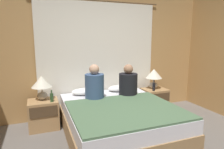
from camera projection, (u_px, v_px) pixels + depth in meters
wall_back at (98, 55)px, 4.13m from camera, size 4.83×0.06×2.50m
curtain_panel at (99, 60)px, 4.09m from camera, size 2.64×0.02×2.32m
bed at (118, 120)px, 3.29m from camera, size 1.68×1.99×0.52m
nightstand_left at (44, 114)px, 3.54m from camera, size 0.51×0.44×0.51m
nightstand_right at (154, 100)px, 4.34m from camera, size 0.51×0.44×0.51m
lamp_left at (42, 84)px, 3.50m from camera, size 0.35×0.35×0.43m
lamp_right at (154, 76)px, 4.30m from camera, size 0.35×0.35×0.43m
pillow_left at (85, 91)px, 3.84m from camera, size 0.51×0.31×0.12m
pillow_right at (120, 88)px, 4.10m from camera, size 0.51×0.31×0.12m
blanket_on_bed at (126, 109)px, 2.99m from camera, size 1.62×1.38×0.03m
person_left_in_bed at (94, 85)px, 3.51m from camera, size 0.34×0.34×0.62m
person_right_in_bed at (128, 83)px, 3.75m from camera, size 0.35×0.35×0.59m
beer_bottle_on_left_stand at (52, 97)px, 3.43m from camera, size 0.06×0.06×0.21m
beer_bottle_on_right_stand at (154, 87)px, 4.14m from camera, size 0.06×0.06×0.22m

